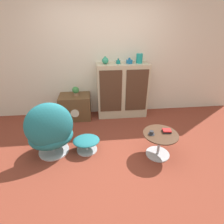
{
  "coord_description": "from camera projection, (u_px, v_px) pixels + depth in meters",
  "views": [
    {
      "loc": [
        -0.23,
        -2.23,
        2.03
      ],
      "look_at": [
        0.05,
        0.54,
        0.55
      ],
      "focal_mm": 28.0,
      "sensor_mm": 36.0,
      "label": 1
    }
  ],
  "objects": [
    {
      "name": "book_stack",
      "position": [
        167.0,
        131.0,
        2.8
      ],
      "size": [
        0.14,
        0.12,
        0.04
      ],
      "color": "black",
      "rests_on": "coffee_table"
    },
    {
      "name": "vase_rightmost",
      "position": [
        139.0,
        58.0,
        3.64
      ],
      "size": [
        0.13,
        0.13,
        0.2
      ],
      "color": "teal",
      "rests_on": "sideboard"
    },
    {
      "name": "ottoman",
      "position": [
        86.0,
        142.0,
        2.99
      ],
      "size": [
        0.45,
        0.39,
        0.25
      ],
      "color": "#B7B7BC",
      "rests_on": "ground_plane"
    },
    {
      "name": "tv_console",
      "position": [
        76.0,
        107.0,
        3.97
      ],
      "size": [
        0.68,
        0.48,
        0.55
      ],
      "color": "brown",
      "rests_on": "ground_plane"
    },
    {
      "name": "potted_plant",
      "position": [
        76.0,
        91.0,
        3.79
      ],
      "size": [
        0.15,
        0.15,
        0.2
      ],
      "color": "#996B4C",
      "rests_on": "tv_console"
    },
    {
      "name": "vase_inner_right",
      "position": [
        129.0,
        61.0,
        3.65
      ],
      "size": [
        0.14,
        0.14,
        0.11
      ],
      "color": "#196699",
      "rests_on": "sideboard"
    },
    {
      "name": "ground_plane",
      "position": [
        112.0,
        156.0,
        2.93
      ],
      "size": [
        12.0,
        12.0,
        0.0
      ],
      "primitive_type": "plane",
      "color": "brown"
    },
    {
      "name": "vase_leftmost",
      "position": [
        105.0,
        61.0,
        3.59
      ],
      "size": [
        0.14,
        0.14,
        0.15
      ],
      "color": "#2D8E6B",
      "rests_on": "sideboard"
    },
    {
      "name": "wall_back",
      "position": [
        104.0,
        58.0,
        3.78
      ],
      "size": [
        6.4,
        0.06,
        2.6
      ],
      "color": "beige",
      "rests_on": "ground_plane"
    },
    {
      "name": "vase_inner_left",
      "position": [
        118.0,
        62.0,
        3.63
      ],
      "size": [
        0.09,
        0.09,
        0.1
      ],
      "color": "#147A75",
      "rests_on": "sideboard"
    },
    {
      "name": "egg_chair",
      "position": [
        50.0,
        132.0,
        2.78
      ],
      "size": [
        0.88,
        0.84,
        0.98
      ],
      "color": "#B7B7BC",
      "rests_on": "ground_plane"
    },
    {
      "name": "coffee_table",
      "position": [
        159.0,
        142.0,
        2.85
      ],
      "size": [
        0.56,
        0.56,
        0.43
      ],
      "color": "#B7B7BC",
      "rests_on": "ground_plane"
    },
    {
      "name": "teacup",
      "position": [
        151.0,
        133.0,
        2.75
      ],
      "size": [
        0.1,
        0.1,
        0.06
      ],
      "color": "#2D2D33",
      "rests_on": "coffee_table"
    },
    {
      "name": "sideboard",
      "position": [
        122.0,
        91.0,
        3.94
      ],
      "size": [
        1.11,
        0.41,
        1.21
      ],
      "color": "tan",
      "rests_on": "ground_plane"
    }
  ]
}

